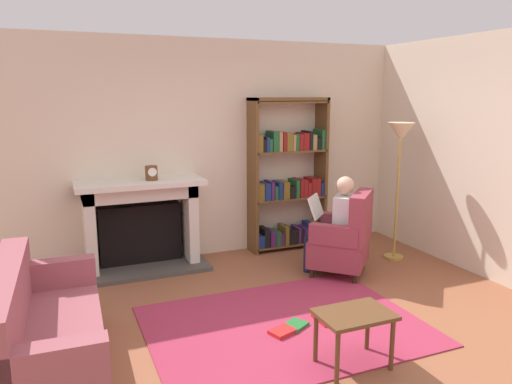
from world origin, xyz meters
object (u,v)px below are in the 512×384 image
(bookshelf, at_px, (289,178))
(seated_reader, at_px, (335,221))
(sofa_floral, at_px, (43,337))
(mantel_clock, at_px, (151,173))
(floor_lamp, at_px, (400,144))
(side_table, at_px, (354,321))
(fireplace, at_px, (141,221))
(armchair_reading, at_px, (345,239))

(bookshelf, bearing_deg, seated_reader, -86.22)
(sofa_floral, bearing_deg, seated_reader, -69.68)
(mantel_clock, relative_size, floor_lamp, 0.10)
(bookshelf, distance_m, side_table, 3.00)
(sofa_floral, xyz_separation_m, floor_lamp, (4.04, 1.17, 1.12))
(fireplace, xyz_separation_m, seated_reader, (2.01, -1.02, 0.05))
(floor_lamp, bearing_deg, mantel_clock, 164.82)
(bookshelf, xyz_separation_m, seated_reader, (0.07, -1.06, -0.32))
(mantel_clock, height_order, sofa_floral, mantel_clock)
(armchair_reading, height_order, seated_reader, seated_reader)
(side_table, bearing_deg, armchair_reading, 59.28)
(seated_reader, relative_size, sofa_floral, 0.66)
(fireplace, relative_size, armchair_reading, 1.52)
(armchair_reading, relative_size, seated_reader, 0.85)
(fireplace, height_order, side_table, fireplace)
(fireplace, height_order, mantel_clock, mantel_clock)
(sofa_floral, distance_m, side_table, 2.28)
(armchair_reading, bearing_deg, side_table, 13.60)
(seated_reader, bearing_deg, side_table, 16.90)
(armchair_reading, distance_m, side_table, 1.95)
(floor_lamp, bearing_deg, side_table, -134.69)
(seated_reader, height_order, side_table, seated_reader)
(seated_reader, distance_m, sofa_floral, 3.25)
(fireplace, bearing_deg, sofa_floral, -117.25)
(bookshelf, bearing_deg, side_table, -106.66)
(fireplace, xyz_separation_m, bookshelf, (1.94, 0.03, 0.38))
(fireplace, bearing_deg, side_table, -68.44)
(fireplace, bearing_deg, seated_reader, -26.95)
(side_table, bearing_deg, mantel_clock, 109.93)
(bookshelf, relative_size, seated_reader, 1.75)
(mantel_clock, xyz_separation_m, seated_reader, (1.89, -0.92, -0.53))
(mantel_clock, height_order, side_table, mantel_clock)
(sofa_floral, relative_size, side_table, 3.07)
(bookshelf, xyz_separation_m, side_table, (-0.84, -2.82, -0.58))
(side_table, bearing_deg, floor_lamp, 45.31)
(fireplace, xyz_separation_m, sofa_floral, (-1.06, -2.05, -0.25))
(mantel_clock, xyz_separation_m, floor_lamp, (2.86, -0.78, 0.29))
(fireplace, relative_size, bookshelf, 0.74)
(bookshelf, xyz_separation_m, floor_lamp, (1.04, -0.91, 0.50))
(side_table, bearing_deg, seated_reader, 62.58)
(armchair_reading, bearing_deg, seated_reader, -90.00)
(armchair_reading, height_order, floor_lamp, floor_lamp)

